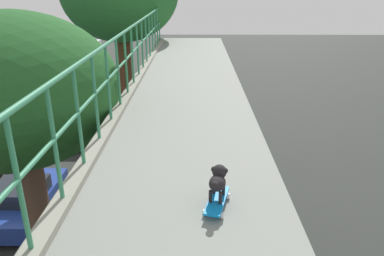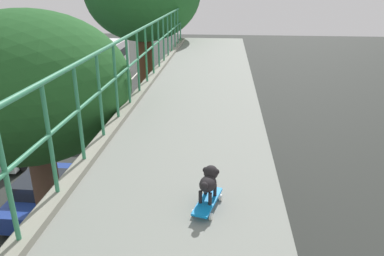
% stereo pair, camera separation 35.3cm
% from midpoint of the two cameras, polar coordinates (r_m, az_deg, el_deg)
% --- Properties ---
extents(car_blue_fifth, '(1.90, 3.98, 1.39)m').
position_cam_midpoint_polar(car_blue_fifth, '(14.79, -21.06, -9.37)').
color(car_blue_fifth, '#223D97').
rests_on(car_blue_fifth, ground).
extents(car_white_sixth, '(1.80, 4.15, 1.57)m').
position_cam_midpoint_polar(car_white_sixth, '(19.56, -24.49, -2.05)').
color(car_white_sixth, white).
rests_on(car_white_sixth, ground).
extents(car_black_seventh, '(1.79, 3.94, 1.45)m').
position_cam_midpoint_polar(car_black_seventh, '(20.79, -12.26, 0.79)').
color(car_black_seventh, black).
rests_on(car_black_seventh, ground).
extents(city_bus, '(2.52, 11.84, 3.08)m').
position_cam_midpoint_polar(city_bus, '(30.34, -14.27, 9.24)').
color(city_bus, white).
rests_on(city_bus, ground).
extents(roadside_tree_mid, '(3.81, 3.81, 7.50)m').
position_cam_midpoint_polar(roadside_tree_mid, '(7.61, -22.37, 5.08)').
color(roadside_tree_mid, brown).
rests_on(roadside_tree_mid, ground).
extents(toy_skateboard, '(0.30, 0.58, 0.09)m').
position_cam_midpoint_polar(toy_skateboard, '(3.82, 5.11, -11.32)').
color(toy_skateboard, '#0E81D9').
rests_on(toy_skateboard, overpass_deck).
extents(small_dog, '(0.22, 0.36, 0.33)m').
position_cam_midpoint_polar(small_dog, '(3.75, 5.35, -8.07)').
color(small_dog, black).
rests_on(small_dog, toy_skateboard).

